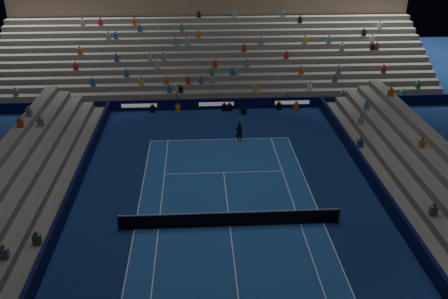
% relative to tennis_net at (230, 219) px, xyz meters
% --- Properties ---
extents(ground, '(90.00, 90.00, 0.00)m').
position_rel_tennis_net_xyz_m(ground, '(0.00, 0.00, -0.50)').
color(ground, '#0D2052').
rests_on(ground, ground).
extents(court_surface, '(10.97, 23.77, 0.01)m').
position_rel_tennis_net_xyz_m(court_surface, '(0.00, 0.00, -0.50)').
color(court_surface, '#1A4992').
rests_on(court_surface, ground).
extents(sponsor_barrier_far, '(44.00, 0.25, 1.00)m').
position_rel_tennis_net_xyz_m(sponsor_barrier_far, '(0.00, 18.50, -0.00)').
color(sponsor_barrier_far, black).
rests_on(sponsor_barrier_far, ground).
extents(sponsor_barrier_east, '(0.25, 37.00, 1.00)m').
position_rel_tennis_net_xyz_m(sponsor_barrier_east, '(9.70, 0.00, -0.00)').
color(sponsor_barrier_east, '#080D33').
rests_on(sponsor_barrier_east, ground).
extents(sponsor_barrier_west, '(0.25, 37.00, 1.00)m').
position_rel_tennis_net_xyz_m(sponsor_barrier_west, '(-9.70, 0.00, -0.00)').
color(sponsor_barrier_west, black).
rests_on(sponsor_barrier_west, ground).
extents(grandstand_main, '(44.00, 15.20, 11.20)m').
position_rel_tennis_net_xyz_m(grandstand_main, '(0.00, 27.90, 2.87)').
color(grandstand_main, slate).
rests_on(grandstand_main, ground).
extents(tennis_net, '(12.90, 0.10, 1.10)m').
position_rel_tennis_net_xyz_m(tennis_net, '(0.00, 0.00, 0.00)').
color(tennis_net, '#B2B2B7').
rests_on(tennis_net, ground).
extents(tennis_player, '(0.61, 0.44, 1.55)m').
position_rel_tennis_net_xyz_m(tennis_player, '(1.52, 11.53, 0.27)').
color(tennis_player, black).
rests_on(tennis_player, ground).
extents(broadcast_camera, '(0.50, 0.93, 0.60)m').
position_rel_tennis_net_xyz_m(broadcast_camera, '(2.41, 17.31, -0.19)').
color(broadcast_camera, black).
rests_on(broadcast_camera, ground).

